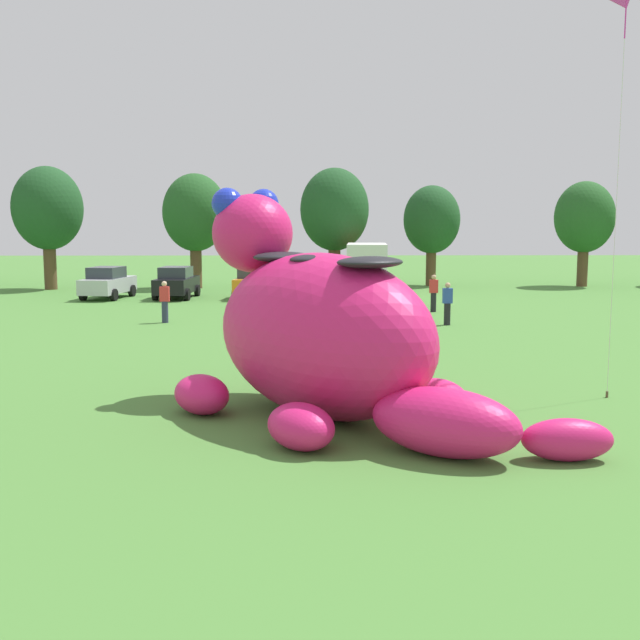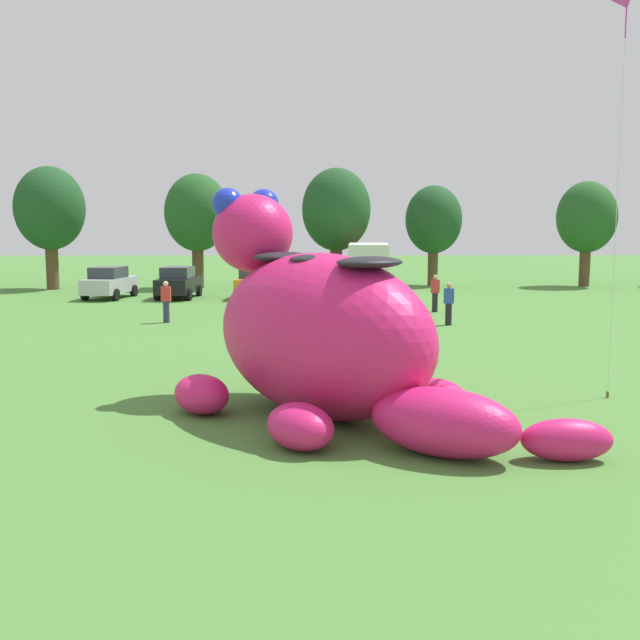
{
  "view_description": "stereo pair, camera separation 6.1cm",
  "coord_description": "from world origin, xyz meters",
  "px_view_note": "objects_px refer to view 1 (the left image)",
  "views": [
    {
      "loc": [
        -0.61,
        -16.37,
        4.05
      ],
      "look_at": [
        -0.31,
        0.29,
        1.92
      ],
      "focal_mm": 42.5,
      "sensor_mm": 36.0,
      "label": 1
    },
    {
      "loc": [
        -0.55,
        -16.37,
        4.05
      ],
      "look_at": [
        -0.31,
        0.29,
        1.92
      ],
      "focal_mm": 42.5,
      "sensor_mm": 36.0,
      "label": 2
    }
  ],
  "objects_px": {
    "car_silver": "(108,283)",
    "spectator_mid_field": "(165,302)",
    "car_orange": "(255,282)",
    "spectator_by_cars": "(447,304)",
    "car_black": "(177,282)",
    "giant_inflatable_creature": "(322,333)",
    "box_truck": "(367,268)",
    "spectator_near_inflatable": "(434,293)"
  },
  "relations": [
    {
      "from": "car_black",
      "to": "spectator_by_cars",
      "type": "distance_m",
      "value": 16.89
    },
    {
      "from": "car_silver",
      "to": "car_orange",
      "type": "bearing_deg",
      "value": 0.64
    },
    {
      "from": "box_truck",
      "to": "spectator_by_cars",
      "type": "bearing_deg",
      "value": -79.14
    },
    {
      "from": "spectator_mid_field",
      "to": "spectator_by_cars",
      "type": "xyz_separation_m",
      "value": [
        11.43,
        -0.94,
        0.0
      ]
    },
    {
      "from": "giant_inflatable_creature",
      "to": "box_truck",
      "type": "relative_size",
      "value": 1.28
    },
    {
      "from": "car_orange",
      "to": "giant_inflatable_creature",
      "type": "bearing_deg",
      "value": -82.96
    },
    {
      "from": "car_black",
      "to": "spectator_near_inflatable",
      "type": "distance_m",
      "value": 14.49
    },
    {
      "from": "giant_inflatable_creature",
      "to": "box_truck",
      "type": "xyz_separation_m",
      "value": [
        3.02,
        26.23,
        -0.18
      ]
    },
    {
      "from": "car_black",
      "to": "spectator_mid_field",
      "type": "relative_size",
      "value": 2.46
    },
    {
      "from": "car_orange",
      "to": "spectator_by_cars",
      "type": "bearing_deg",
      "value": -52.93
    },
    {
      "from": "car_silver",
      "to": "box_truck",
      "type": "height_order",
      "value": "box_truck"
    },
    {
      "from": "giant_inflatable_creature",
      "to": "spectator_mid_field",
      "type": "distance_m",
      "value": 16.43
    },
    {
      "from": "car_black",
      "to": "spectator_by_cars",
      "type": "relative_size",
      "value": 2.46
    },
    {
      "from": "giant_inflatable_creature",
      "to": "car_black",
      "type": "distance_m",
      "value": 26.5
    },
    {
      "from": "spectator_by_cars",
      "to": "car_orange",
      "type": "bearing_deg",
      "value": 127.07
    },
    {
      "from": "car_orange",
      "to": "spectator_mid_field",
      "type": "distance_m",
      "value": 10.68
    },
    {
      "from": "car_black",
      "to": "spectator_by_cars",
      "type": "bearing_deg",
      "value": -41.32
    },
    {
      "from": "box_truck",
      "to": "spectator_mid_field",
      "type": "relative_size",
      "value": 3.82
    },
    {
      "from": "car_orange",
      "to": "car_silver",
      "type": "bearing_deg",
      "value": -179.36
    },
    {
      "from": "giant_inflatable_creature",
      "to": "car_black",
      "type": "xyz_separation_m",
      "value": [
        -7.38,
        25.44,
        -0.92
      ]
    },
    {
      "from": "car_orange",
      "to": "spectator_by_cars",
      "type": "relative_size",
      "value": 2.49
    },
    {
      "from": "car_orange",
      "to": "spectator_mid_field",
      "type": "xyz_separation_m",
      "value": [
        -2.98,
        -10.25,
        -0.01
      ]
    },
    {
      "from": "car_silver",
      "to": "car_orange",
      "type": "xyz_separation_m",
      "value": [
        7.94,
        0.09,
        0.0
      ]
    },
    {
      "from": "car_orange",
      "to": "spectator_mid_field",
      "type": "height_order",
      "value": "car_orange"
    },
    {
      "from": "spectator_by_cars",
      "to": "spectator_mid_field",
      "type": "bearing_deg",
      "value": 175.31
    },
    {
      "from": "spectator_by_cars",
      "to": "car_silver",
      "type": "bearing_deg",
      "value": 145.9
    },
    {
      "from": "car_orange",
      "to": "spectator_mid_field",
      "type": "bearing_deg",
      "value": -106.2
    },
    {
      "from": "spectator_near_inflatable",
      "to": "spectator_mid_field",
      "type": "xyz_separation_m",
      "value": [
        -11.64,
        -3.62,
        0.0
      ]
    },
    {
      "from": "spectator_mid_field",
      "to": "spectator_by_cars",
      "type": "distance_m",
      "value": 11.47
    },
    {
      "from": "giant_inflatable_creature",
      "to": "car_orange",
      "type": "height_order",
      "value": "giant_inflatable_creature"
    },
    {
      "from": "giant_inflatable_creature",
      "to": "spectator_by_cars",
      "type": "height_order",
      "value": "giant_inflatable_creature"
    },
    {
      "from": "spectator_mid_field",
      "to": "spectator_by_cars",
      "type": "relative_size",
      "value": 1.0
    },
    {
      "from": "box_truck",
      "to": "car_black",
      "type": "bearing_deg",
      "value": -175.64
    },
    {
      "from": "spectator_near_inflatable",
      "to": "spectator_by_cars",
      "type": "relative_size",
      "value": 1.0
    },
    {
      "from": "box_truck",
      "to": "spectator_by_cars",
      "type": "distance_m",
      "value": 12.19
    },
    {
      "from": "car_orange",
      "to": "spectator_near_inflatable",
      "type": "xyz_separation_m",
      "value": [
        8.66,
        -6.64,
        -0.01
      ]
    },
    {
      "from": "car_silver",
      "to": "car_orange",
      "type": "height_order",
      "value": "same"
    },
    {
      "from": "spectator_by_cars",
      "to": "box_truck",
      "type": "bearing_deg",
      "value": 100.86
    },
    {
      "from": "car_silver",
      "to": "spectator_mid_field",
      "type": "distance_m",
      "value": 11.31
    },
    {
      "from": "car_black",
      "to": "spectator_near_inflatable",
      "type": "relative_size",
      "value": 2.46
    },
    {
      "from": "car_black",
      "to": "box_truck",
      "type": "distance_m",
      "value": 10.45
    },
    {
      "from": "car_orange",
      "to": "spectator_by_cars",
      "type": "height_order",
      "value": "car_orange"
    }
  ]
}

